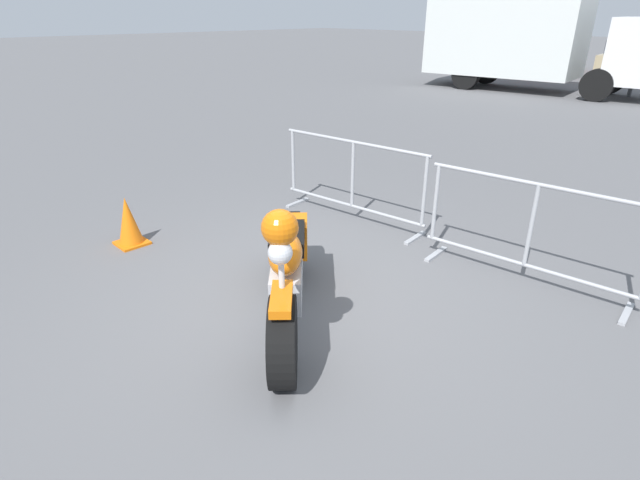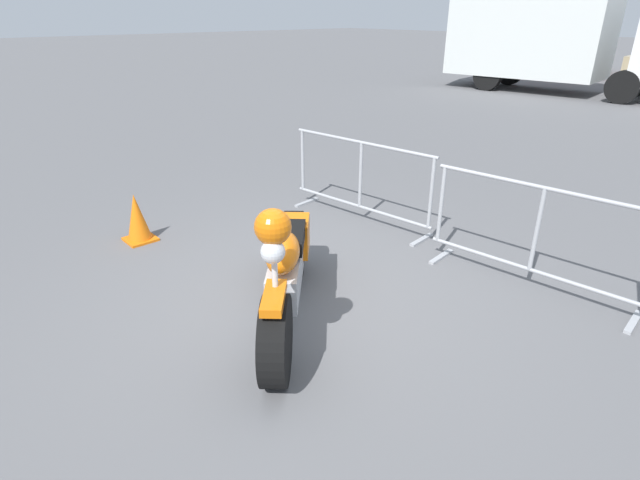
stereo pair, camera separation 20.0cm
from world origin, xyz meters
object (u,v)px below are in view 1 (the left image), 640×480
crowd_barrier_near (353,180)px  parked_car_white (486,52)px  parked_car_red (552,54)px  parked_car_tan (631,59)px  pedestrian (507,52)px  traffic_cone (128,222)px  motorcycle (287,268)px  crowd_barrier_far (530,233)px  box_truck (531,40)px

crowd_barrier_near → parked_car_white: (-8.80, 19.49, 0.14)m
parked_car_red → parked_car_white: bearing=84.3°
parked_car_tan → pedestrian: 4.84m
traffic_cone → motorcycle: bearing=6.8°
motorcycle → parked_car_white: bearing=158.2°
parked_car_white → crowd_barrier_near: bearing=-161.9°
parked_car_white → pedestrian: bearing=-142.0°
parked_car_tan → crowd_barrier_near: bearing=-179.2°
crowd_barrier_far → box_truck: size_ratio=0.27×
box_truck → parked_car_red: 6.69m
crowd_barrier_far → pedestrian: pedestrian is taller
crowd_barrier_near → box_truck: (-3.82, 13.13, 1.08)m
box_truck → parked_car_white: 8.13m
crowd_barrier_near → parked_car_tan: parked_car_tan is taller
parked_car_white → traffic_cone: 23.17m
crowd_barrier_near → box_truck: 13.72m
pedestrian → parked_car_tan: bearing=179.4°
motorcycle → parked_car_white: 23.82m
parked_car_red → pedestrian: 2.51m
crowd_barrier_far → parked_car_white: bearing=119.8°
crowd_barrier_near → traffic_cone: size_ratio=3.67×
motorcycle → traffic_cone: 2.53m
motorcycle → parked_car_red: size_ratio=0.40×
motorcycle → parked_car_tan: size_ratio=0.40×
parked_car_white → parked_car_red: parked_car_red is taller
crowd_barrier_far → pedestrian: 19.41m
crowd_barrier_near → parked_car_tan: 19.80m
motorcycle → box_truck: (-5.00, 15.28, 1.13)m
crowd_barrier_far → parked_car_tan: bearing=103.6°
parked_car_white → traffic_cone: (7.47, -21.93, -0.40)m
box_truck → parked_car_tan: 6.73m
crowd_barrier_far → parked_car_white: parked_car_white is taller
box_truck → parked_car_white: box_truck is taller
motorcycle → crowd_barrier_far: size_ratio=0.85×
crowd_barrier_near → pedestrian: (-6.59, 17.22, 0.37)m
box_truck → traffic_cone: box_truck is taller
crowd_barrier_far → motorcycle: bearing=-118.8°
motorcycle → pedestrian: 20.87m
pedestrian → parked_car_white: bearing=-76.6°
box_truck → traffic_cone: 15.83m
box_truck → pedestrian: 4.99m
parked_car_red → traffic_cone: 22.38m
crowd_barrier_near → traffic_cone: 2.79m
parked_car_tan → motorcycle: bearing=-176.9°
pedestrian → box_truck: bearing=93.4°
crowd_barrier_far → pedestrian: size_ratio=1.28×
traffic_cone → crowd_barrier_near: bearing=61.5°
crowd_barrier_near → traffic_cone: bearing=-118.5°
motorcycle → box_truck: 16.11m
motorcycle → parked_car_tan: parked_car_tan is taller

